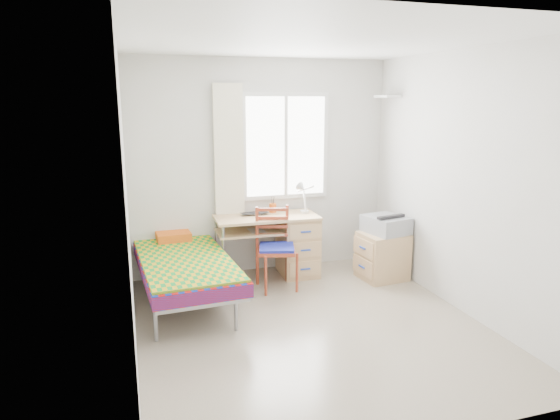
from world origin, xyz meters
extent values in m
plane|color=#BCAD93|center=(0.00, 0.00, 0.00)|extent=(3.50, 3.50, 0.00)
plane|color=white|center=(0.00, 0.00, 2.60)|extent=(3.50, 3.50, 0.00)
plane|color=silver|center=(0.00, 1.75, 1.30)|extent=(3.20, 0.00, 3.20)
plane|color=silver|center=(-1.60, 0.00, 1.30)|extent=(0.00, 3.50, 3.50)
plane|color=silver|center=(1.60, 0.00, 1.30)|extent=(0.00, 3.50, 3.50)
cube|color=white|center=(0.30, 1.73, 1.55)|extent=(1.10, 0.04, 1.30)
cube|color=white|center=(0.30, 1.72, 1.55)|extent=(1.00, 0.02, 1.20)
cube|color=white|center=(0.30, 1.72, 1.55)|extent=(0.04, 0.02, 1.20)
cube|color=white|center=(-0.42, 1.68, 1.45)|extent=(0.35, 0.05, 1.70)
cube|color=white|center=(1.49, 1.40, 2.15)|extent=(0.20, 0.32, 0.03)
cube|color=gray|center=(-1.06, 0.99, 0.33)|extent=(0.99, 1.98, 0.06)
cube|color=#AB0D0B|center=(-1.06, 0.99, 0.41)|extent=(1.04, 2.01, 0.14)
cube|color=#C7970E|center=(-1.06, 0.97, 0.48)|extent=(1.01, 1.89, 0.03)
cube|color=tan|center=(-1.06, 1.92, 0.58)|extent=(0.93, 0.11, 0.53)
cube|color=orange|center=(-1.11, 1.65, 0.55)|extent=(0.41, 0.35, 0.10)
cylinder|color=gray|center=(-1.43, 0.12, 0.15)|extent=(0.04, 0.04, 0.31)
cylinder|color=gray|center=(-0.70, 1.85, 0.15)|extent=(0.04, 0.04, 0.31)
cube|color=tan|center=(-0.03, 1.42, 0.75)|extent=(1.23, 0.59, 0.03)
cube|color=tan|center=(0.36, 1.42, 0.37)|extent=(0.44, 0.55, 0.73)
cube|color=tan|center=(-0.26, 1.42, 0.59)|extent=(0.76, 0.54, 0.02)
cylinder|color=gray|center=(-0.60, 1.19, 0.37)|extent=(0.03, 0.03, 0.73)
cylinder|color=gray|center=(-0.60, 1.65, 0.37)|extent=(0.03, 0.03, 0.73)
cube|color=maroon|center=(-0.02, 1.03, 0.45)|extent=(0.50, 0.50, 0.04)
cube|color=navy|center=(-0.02, 1.03, 0.48)|extent=(0.47, 0.47, 0.04)
cube|color=maroon|center=(-0.02, 1.21, 0.73)|extent=(0.36, 0.13, 0.40)
cylinder|color=maroon|center=(-0.21, 0.85, 0.23)|extent=(0.03, 0.03, 0.45)
cylinder|color=maroon|center=(0.16, 1.21, 0.46)|extent=(0.04, 0.04, 0.93)
cube|color=tan|center=(1.28, 0.97, 0.28)|extent=(0.55, 0.51, 0.56)
cube|color=tan|center=(1.02, 0.97, 0.41)|extent=(0.05, 0.42, 0.20)
cube|color=tan|center=(1.02, 0.97, 0.17)|extent=(0.05, 0.42, 0.20)
cube|color=#95979C|center=(1.32, 1.00, 0.66)|extent=(0.51, 0.56, 0.20)
cube|color=black|center=(1.32, 1.00, 0.76)|extent=(0.41, 0.46, 0.02)
imported|color=black|center=(-0.15, 1.48, 0.78)|extent=(0.34, 0.23, 0.03)
cylinder|color=orange|center=(0.09, 1.59, 0.82)|extent=(0.09, 0.09, 0.11)
cylinder|color=white|center=(0.45, 1.45, 0.78)|extent=(0.10, 0.10, 0.03)
cylinder|color=white|center=(0.45, 1.45, 0.93)|extent=(0.02, 0.12, 0.28)
cylinder|color=white|center=(0.43, 1.37, 1.08)|extent=(0.13, 0.25, 0.12)
cone|color=white|center=(0.35, 1.27, 1.11)|extent=(0.15, 0.16, 0.13)
imported|color=gray|center=(-0.25, 1.40, 0.59)|extent=(0.19, 0.25, 0.02)
camera|label=1|loc=(-1.58, -4.13, 2.12)|focal=32.00mm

